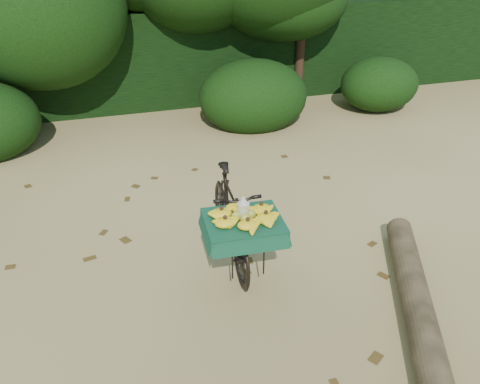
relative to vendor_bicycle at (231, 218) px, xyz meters
name	(u,v)px	position (x,y,z in m)	size (l,w,h in m)	color
ground	(242,287)	(-0.03, -0.51, -0.52)	(80.00, 80.00, 0.00)	tan
vendor_bicycle	(231,218)	(0.00, 0.00, 0.00)	(0.76, 1.78, 1.02)	black
fallen_log	(429,354)	(1.17, -1.96, -0.38)	(0.28, 0.28, 3.89)	brown
hedge_backdrop	(151,53)	(-0.03, 5.79, 0.38)	(26.00, 1.80, 1.80)	black
tree_row	(113,2)	(-0.68, 4.99, 1.48)	(14.50, 2.00, 4.00)	black
bush_clumps	(198,105)	(0.47, 3.79, -0.07)	(8.80, 1.70, 0.90)	black
leaf_litter	(226,251)	(-0.03, 0.14, -0.52)	(7.00, 7.30, 0.01)	#463112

